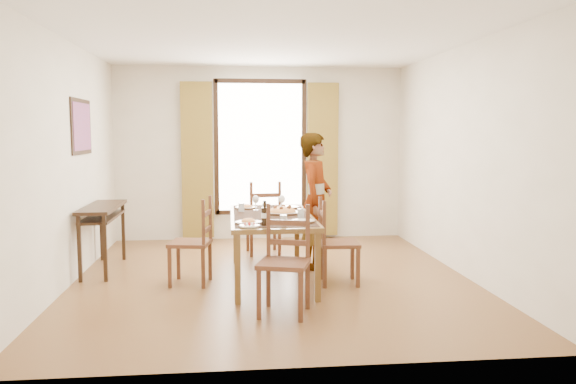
{
  "coord_description": "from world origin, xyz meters",
  "views": [
    {
      "loc": [
        -0.48,
        -6.34,
        1.69
      ],
      "look_at": [
        0.18,
        0.04,
        1.0
      ],
      "focal_mm": 35.0,
      "sensor_mm": 36.0,
      "label": 1
    }
  ],
  "objects": [
    {
      "name": "tumbler_b",
      "position": [
        -0.35,
        0.21,
        0.81
      ],
      "size": [
        0.07,
        0.07,
        0.1
      ],
      "primitive_type": "cylinder",
      "color": "silver",
      "rests_on": "dining_table"
    },
    {
      "name": "chair_north",
      "position": [
        -0.02,
        1.32,
        0.48
      ],
      "size": [
        0.49,
        0.49,
        1.02
      ],
      "rotation": [
        0.0,
        0.0,
        3.24
      ],
      "color": "brown",
      "rests_on": "ground"
    },
    {
      "name": "tumbler_a",
      "position": [
        0.28,
        -0.34,
        0.81
      ],
      "size": [
        0.07,
        0.07,
        0.1
      ],
      "primitive_type": "cylinder",
      "color": "silver",
      "rests_on": "dining_table"
    },
    {
      "name": "plate_nw",
      "position": [
        -0.29,
        0.48,
        0.78
      ],
      "size": [
        0.27,
        0.27,
        0.05
      ],
      "primitive_type": null,
      "color": "silver",
      "rests_on": "dining_table"
    },
    {
      "name": "wine_glass_b",
      "position": [
        0.13,
        0.27,
        0.85
      ],
      "size": [
        0.08,
        0.08,
        0.18
      ],
      "primitive_type": null,
      "color": "white",
      "rests_on": "dining_table"
    },
    {
      "name": "caprese_plate",
      "position": [
        -0.29,
        -0.85,
        0.78
      ],
      "size": [
        0.2,
        0.2,
        0.04
      ],
      "primitive_type": null,
      "color": "silver",
      "rests_on": "dining_table"
    },
    {
      "name": "plate_se",
      "position": [
        0.28,
        -0.63,
        0.78
      ],
      "size": [
        0.27,
        0.27,
        0.05
      ],
      "primitive_type": null,
      "color": "silver",
      "rests_on": "dining_table"
    },
    {
      "name": "chair_south",
      "position": [
        0.02,
        -1.26,
        0.47
      ],
      "size": [
        0.56,
        0.56,
        1.01
      ],
      "rotation": [
        0.0,
        0.0,
        -0.3
      ],
      "color": "brown",
      "rests_on": "ground"
    },
    {
      "name": "pasta_platter",
      "position": [
        0.11,
        -0.01,
        0.81
      ],
      "size": [
        0.4,
        0.4,
        0.1
      ],
      "primitive_type": null,
      "color": "#B25316",
      "rests_on": "dining_table"
    },
    {
      "name": "tumbler_c",
      "position": [
        0.05,
        -0.78,
        0.81
      ],
      "size": [
        0.07,
        0.07,
        0.1
      ],
      "primitive_type": "cylinder",
      "color": "silver",
      "rests_on": "dining_table"
    },
    {
      "name": "plate_ne",
      "position": [
        0.24,
        0.47,
        0.78
      ],
      "size": [
        0.27,
        0.27,
        0.05
      ],
      "primitive_type": null,
      "color": "silver",
      "rests_on": "dining_table"
    },
    {
      "name": "plate_sw",
      "position": [
        -0.3,
        -0.66,
        0.78
      ],
      "size": [
        0.27,
        0.27,
        0.05
      ],
      "primitive_type": null,
      "color": "silver",
      "rests_on": "dining_table"
    },
    {
      "name": "ground",
      "position": [
        0.0,
        0.0,
        0.0
      ],
      "size": [
        5.0,
        5.0,
        0.0
      ],
      "primitive_type": "plane",
      "color": "#562A1A",
      "rests_on": "ground"
    },
    {
      "name": "console_table",
      "position": [
        -2.03,
        0.6,
        0.68
      ],
      "size": [
        0.38,
        1.2,
        0.8
      ],
      "color": "black",
      "rests_on": "ground"
    },
    {
      "name": "wine_glass_a",
      "position": [
        -0.11,
        -0.39,
        0.85
      ],
      "size": [
        0.08,
        0.08,
        0.18
      ],
      "primitive_type": null,
      "color": "white",
      "rests_on": "dining_table"
    },
    {
      "name": "wine_bottle",
      "position": [
        -0.14,
        -0.79,
        0.88
      ],
      "size": [
        0.07,
        0.07,
        0.25
      ],
      "primitive_type": null,
      "color": "black",
      "rests_on": "dining_table"
    },
    {
      "name": "chair_west",
      "position": [
        -0.89,
        -0.14,
        0.45
      ],
      "size": [
        0.49,
        0.49,
        0.97
      ],
      "rotation": [
        0.0,
        0.0,
        -1.74
      ],
      "color": "brown",
      "rests_on": "ground"
    },
    {
      "name": "chair_east",
      "position": [
        0.69,
        -0.29,
        0.44
      ],
      "size": [
        0.44,
        0.44,
        0.96
      ],
      "rotation": [
        0.0,
        0.0,
        1.53
      ],
      "color": "brown",
      "rests_on": "ground"
    },
    {
      "name": "man",
      "position": [
        0.57,
        0.49,
        0.84
      ],
      "size": [
        0.88,
        0.81,
        1.68
      ],
      "primitive_type": "imported",
      "rotation": [
        0.0,
        0.0,
        1.2
      ],
      "color": "#9C9EA5",
      "rests_on": "ground"
    },
    {
      "name": "wine_glass_c",
      "position": [
        -0.18,
        0.29,
        0.85
      ],
      "size": [
        0.08,
        0.08,
        0.18
      ],
      "primitive_type": null,
      "color": "white",
      "rests_on": "dining_table"
    },
    {
      "name": "dining_table",
      "position": [
        -0.02,
        -0.08,
        0.69
      ],
      "size": [
        0.91,
        1.85,
        0.76
      ],
      "color": "brown",
      "rests_on": "ground"
    },
    {
      "name": "room_shell",
      "position": [
        -0.0,
        0.13,
        1.54
      ],
      "size": [
        4.6,
        5.1,
        2.74
      ],
      "color": "silver",
      "rests_on": "ground"
    }
  ]
}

